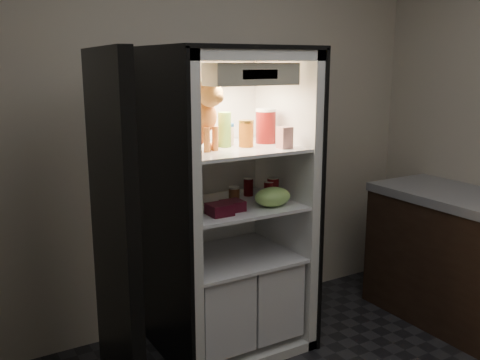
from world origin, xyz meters
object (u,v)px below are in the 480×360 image
at_px(tabby_cat, 196,122).
at_px(berry_box_left, 220,209).
at_px(salsa_jar, 246,134).
at_px(soda_can_c, 269,191).
at_px(refrigerator, 228,225).
at_px(soda_can_a, 248,187).
at_px(berry_box_right, 233,206).
at_px(parmesan_shaker, 225,130).
at_px(condiment_jar, 234,194).
at_px(grape_bag, 273,197).
at_px(cream_carton, 285,138).
at_px(mayo_tub, 226,134).
at_px(pepper_jar, 266,126).
at_px(soda_can_b, 273,188).

xyz_separation_m(tabby_cat, berry_box_left, (0.04, -0.21, -0.48)).
bearing_deg(salsa_jar, soda_can_c, 1.85).
relative_size(refrigerator, soda_can_a, 16.46).
bearing_deg(berry_box_right, parmesan_shaker, 76.69).
xyz_separation_m(salsa_jar, condiment_jar, (-0.04, 0.08, -0.38)).
xyz_separation_m(salsa_jar, berry_box_right, (-0.15, -0.10, -0.40)).
distance_m(tabby_cat, grape_bag, 0.64).
relative_size(soda_can_a, berry_box_right, 0.96).
relative_size(refrigerator, cream_carton, 14.90).
distance_m(mayo_tub, pepper_jar, 0.26).
bearing_deg(mayo_tub, berry_box_right, -111.18).
relative_size(tabby_cat, soda_can_a, 3.71).
xyz_separation_m(mayo_tub, soda_can_b, (0.27, -0.12, -0.35)).
distance_m(cream_carton, berry_box_right, 0.50).
xyz_separation_m(grape_bag, berry_box_left, (-0.36, -0.00, -0.03)).
bearing_deg(berry_box_right, cream_carton, -11.97).
height_order(soda_can_a, grape_bag, grape_bag).
bearing_deg(parmesan_shaker, refrigerator, 43.22).
xyz_separation_m(refrigerator, pepper_jar, (0.26, -0.03, 0.61)).
bearing_deg(cream_carton, parmesan_shaker, 140.91).
height_order(salsa_jar, berry_box_right, salsa_jar).
xyz_separation_m(cream_carton, berry_box_left, (-0.42, 0.03, -0.38)).
bearing_deg(cream_carton, condiment_jar, 130.59).
height_order(parmesan_shaker, grape_bag, parmesan_shaker).
height_order(soda_can_a, soda_can_c, soda_can_c).
bearing_deg(soda_can_b, condiment_jar, 164.64).
relative_size(mayo_tub, grape_bag, 0.57).
height_order(mayo_tub, condiment_jar, mayo_tub).
distance_m(parmesan_shaker, mayo_tub, 0.09).
xyz_separation_m(parmesan_shaker, cream_carton, (0.28, -0.22, -0.04)).
bearing_deg(mayo_tub, cream_carton, -52.14).
distance_m(soda_can_c, berry_box_right, 0.34).
bearing_deg(berry_box_left, soda_can_c, 18.22).
bearing_deg(mayo_tub, soda_can_c, -27.86).
height_order(soda_can_a, berry_box_right, soda_can_a).
xyz_separation_m(salsa_jar, soda_can_c, (0.17, 0.01, -0.37)).
height_order(soda_can_b, berry_box_left, soda_can_b).
xyz_separation_m(salsa_jar, soda_can_a, (0.12, 0.16, -0.37)).
xyz_separation_m(refrigerator, salsa_jar, (0.08, -0.10, 0.58)).
height_order(tabby_cat, soda_can_c, tabby_cat).
xyz_separation_m(parmesan_shaker, mayo_tub, (0.05, 0.07, -0.04)).
relative_size(tabby_cat, mayo_tub, 3.24).
distance_m(soda_can_a, condiment_jar, 0.18).
relative_size(condiment_jar, berry_box_left, 0.73).
xyz_separation_m(mayo_tub, berry_box_left, (-0.20, -0.26, -0.38)).
bearing_deg(cream_carton, soda_can_b, 76.83).
bearing_deg(condiment_jar, berry_box_right, -122.62).
relative_size(mayo_tub, salsa_jar, 0.83).
distance_m(parmesan_shaker, soda_can_a, 0.47).
bearing_deg(berry_box_right, grape_bag, -8.64).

